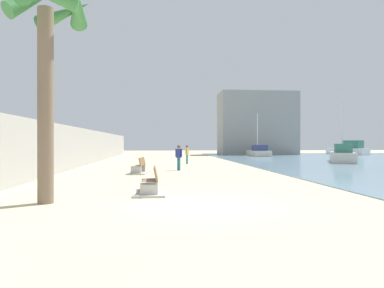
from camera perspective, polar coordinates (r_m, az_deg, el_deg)
ground_plane at (r=28.80m, az=-2.91°, el=-3.50°), size 120.00×120.00×0.00m
seawall at (r=29.44m, az=-17.66°, el=-0.52°), size 0.80×64.00×2.99m
palm_tree at (r=12.33m, az=-21.93°, el=15.96°), size 2.85×2.92×7.16m
bench_near at (r=13.19m, az=-6.62°, el=-6.81°), size 1.12×2.11×0.98m
bench_far at (r=21.95m, az=-8.39°, el=-4.03°), size 1.36×2.22×0.98m
person_walking at (r=24.20m, az=-2.11°, el=-1.82°), size 0.44×0.35×1.71m
person_standing at (r=31.49m, az=-0.79°, el=-1.43°), size 0.31×0.47×1.66m
boat_mid_bay at (r=60.94m, az=23.47°, el=-0.80°), size 4.37×6.88×2.20m
boat_far_left at (r=36.88m, az=22.64°, el=-1.62°), size 4.75×7.22×6.71m
boat_nearest at (r=50.98m, az=10.43°, el=-1.22°), size 2.52×6.81×5.98m
harbor_building at (r=58.88m, az=10.20°, el=3.18°), size 12.00×6.00×9.89m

